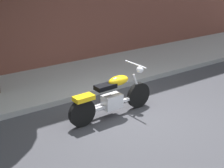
# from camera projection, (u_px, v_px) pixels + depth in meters

# --- Properties ---
(ground_plane) EXTENTS (60.00, 60.00, 0.00)m
(ground_plane) POSITION_uv_depth(u_px,v_px,m) (135.00, 116.00, 7.67)
(ground_plane) COLOR #38383D
(sidewalk) EXTENTS (19.28, 2.56, 0.14)m
(sidewalk) POSITION_uv_depth(u_px,v_px,m) (75.00, 78.00, 9.79)
(sidewalk) COLOR #969696
(sidewalk) RESTS_ON ground
(motorcycle) EXTENTS (2.21, 0.70, 1.12)m
(motorcycle) POSITION_uv_depth(u_px,v_px,m) (112.00, 97.00, 7.52)
(motorcycle) COLOR black
(motorcycle) RESTS_ON ground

